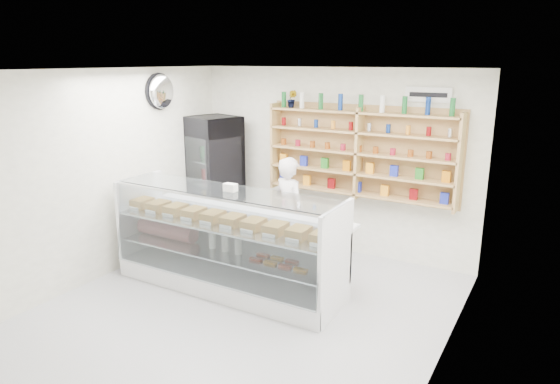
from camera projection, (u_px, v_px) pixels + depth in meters
The scene contains 8 objects.
room at pixel (238, 200), 5.54m from camera, with size 5.00×5.00×5.00m.
display_counter at pixel (229, 261), 6.49m from camera, with size 3.07×0.92×1.34m.
shop_worker at pixel (290, 211), 7.16m from camera, with size 0.58×0.38×1.59m, color silver.
drinks_cooler at pixel (215, 178), 8.19m from camera, with size 0.90×0.89×2.03m.
wall_shelving at pixel (359, 153), 7.20m from camera, with size 2.84×0.28×1.33m.
potted_plant at pixel (292, 99), 7.55m from camera, with size 0.15×0.12×0.27m, color #1E6626.
security_mirror at pixel (162, 91), 7.32m from camera, with size 0.15×0.50×0.50m, color silver.
wall_sign at pixel (428, 95), 6.66m from camera, with size 0.62×0.03×0.20m, color white.
Camera 1 is at (3.07, -4.38, 2.91)m, focal length 32.00 mm.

